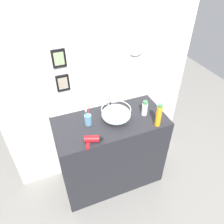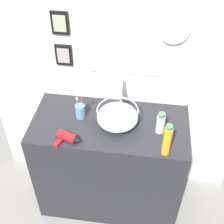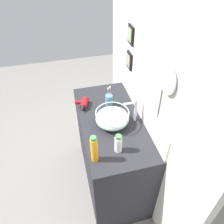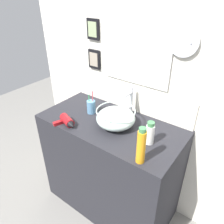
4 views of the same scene
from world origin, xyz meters
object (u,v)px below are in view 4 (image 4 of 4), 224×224
Objects in this scene: lotion_bottle at (141,146)px; faucet at (130,100)px; glass_bowl_sink at (116,118)px; toothbrush_cup at (91,107)px; hair_drier at (67,121)px; soap_dispenser at (150,133)px.

faucet is at bearing 129.28° from lotion_bottle.
lotion_bottle reaches higher than glass_bowl_sink.
toothbrush_cup is (-0.27, -0.15, -0.08)m from faucet.
faucet is 1.27× the size of hair_drier.
lotion_bottle is at bearing -78.00° from soap_dispenser.
lotion_bottle reaches higher than hair_drier.
hair_drier is 1.15× the size of soap_dispenser.
toothbrush_cup is at bearing 83.63° from hair_drier.
lotion_bottle reaches higher than toothbrush_cup.
toothbrush_cup reaches higher than hair_drier.
faucet is 0.32m from toothbrush_cup.
faucet is 1.11× the size of toothbrush_cup.
glass_bowl_sink is 1.20× the size of faucet.
toothbrush_cup is at bearing 157.07° from lotion_bottle.
faucet reaches higher than glass_bowl_sink.
soap_dispenser is at bearing 16.34° from hair_drier.
faucet is at bearing 29.47° from toothbrush_cup.
lotion_bottle is (0.33, -0.40, -0.02)m from faucet.
soap_dispenser is (0.58, 0.17, 0.05)m from hair_drier.
lotion_bottle is (0.33, -0.21, 0.05)m from glass_bowl_sink.
faucet is at bearing 143.12° from soap_dispenser.
faucet is 1.46× the size of soap_dispenser.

